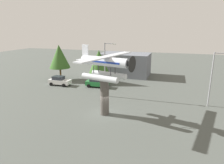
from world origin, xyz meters
TOP-DOWN VIEW (x-y plane):
  - ground_plane at (0.00, 0.00)m, footprint 140.00×140.00m
  - display_pedestal at (0.00, 0.00)m, footprint 1.10×1.10m
  - floatplane_monument at (0.13, -0.03)m, footprint 7.17×10.37m
  - car_near_white at (-12.70, 9.77)m, footprint 4.20×2.02m
  - car_mid_green at (-5.45, 10.84)m, footprint 4.20×2.02m
  - streetlight_primary at (-2.12, 6.56)m, footprint 1.84×0.28m
  - streetlight_secondary at (12.99, 6.98)m, footprint 1.84×0.28m
  - storefront_building at (-2.96, 22.00)m, footprint 11.08×7.08m
  - tree_west at (-14.77, 13.49)m, footprint 4.27×4.27m
  - tree_east at (-6.21, 13.98)m, footprint 4.37×4.37m

SIDE VIEW (x-z plane):
  - ground_plane at x=0.00m, z-range 0.00..0.00m
  - car_near_white at x=-12.70m, z-range 0.00..1.76m
  - car_mid_green at x=-5.45m, z-range 0.00..1.76m
  - display_pedestal at x=0.00m, z-range 0.00..4.58m
  - storefront_building at x=-2.96m, z-range 0.00..5.05m
  - tree_east at x=-6.21m, z-range 0.80..7.28m
  - streetlight_secondary at x=12.99m, z-range 0.63..8.13m
  - streetlight_primary at x=-2.12m, z-range 0.64..9.06m
  - tree_west at x=-14.77m, z-range 1.28..8.60m
  - floatplane_monument at x=0.13m, z-range 4.25..8.25m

